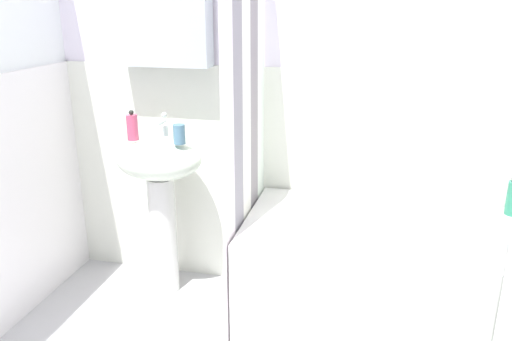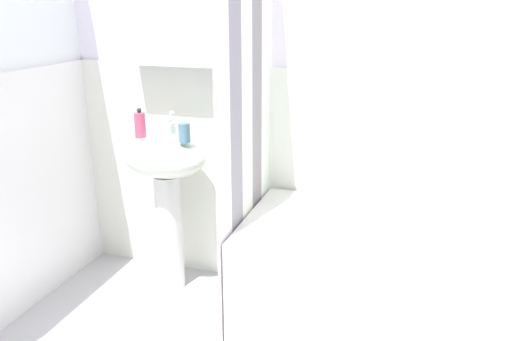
% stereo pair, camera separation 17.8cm
% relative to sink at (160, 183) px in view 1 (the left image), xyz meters
% --- Properties ---
extents(wall_back_tiled, '(3.60, 0.18, 2.40)m').
position_rel_sink_xyz_m(wall_back_tiled, '(0.88, 0.23, 0.52)').
color(wall_back_tiled, white).
rests_on(wall_back_tiled, ground_plane).
extents(sink, '(0.44, 0.34, 0.85)m').
position_rel_sink_xyz_m(sink, '(0.00, 0.00, 0.00)').
color(sink, silver).
rests_on(sink, ground_plane).
extents(faucet, '(0.03, 0.12, 0.12)m').
position_rel_sink_xyz_m(faucet, '(-0.00, 0.08, 0.29)').
color(faucet, silver).
rests_on(faucet, sink).
extents(soap_dispenser, '(0.06, 0.06, 0.15)m').
position_rel_sink_xyz_m(soap_dispenser, '(-0.13, -0.01, 0.29)').
color(soap_dispenser, '#C54668').
rests_on(soap_dispenser, sink).
extents(toothbrush_cup, '(0.06, 0.06, 0.10)m').
position_rel_sink_xyz_m(toothbrush_cup, '(0.13, -0.03, 0.27)').
color(toothbrush_cup, teal).
rests_on(toothbrush_cup, sink).
extents(bathtub, '(1.51, 0.70, 0.57)m').
position_rel_sink_xyz_m(bathtub, '(1.26, -0.16, -0.34)').
color(bathtub, silver).
rests_on(bathtub, ground_plane).
extents(shower_curtain, '(0.01, 0.70, 2.00)m').
position_rel_sink_xyz_m(shower_curtain, '(0.50, -0.16, 0.38)').
color(shower_curtain, white).
rests_on(shower_curtain, ground_plane).
extents(towel_folded, '(0.31, 0.23, 0.07)m').
position_rel_sink_xyz_m(towel_folded, '(1.10, -0.35, -0.02)').
color(towel_folded, silver).
rests_on(towel_folded, bathtub).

